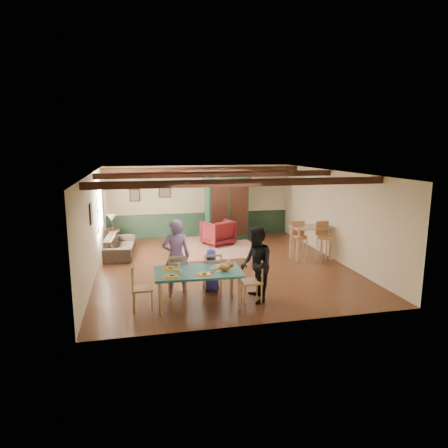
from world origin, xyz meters
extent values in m
plane|color=#472214|center=(0.00, 0.00, 0.00)|extent=(8.00, 8.00, 0.00)
cube|color=beige|center=(0.00, 4.00, 1.35)|extent=(7.00, 0.02, 2.70)
cube|color=beige|center=(-3.50, 0.00, 1.35)|extent=(0.02, 8.00, 2.70)
cube|color=beige|center=(3.50, 0.00, 1.35)|extent=(0.02, 8.00, 2.70)
cube|color=silver|center=(0.00, 0.00, 2.70)|extent=(7.00, 8.00, 0.02)
cube|color=#1C3324|center=(0.00, 3.98, 0.45)|extent=(6.95, 0.03, 0.90)
cube|color=black|center=(0.00, -2.30, 2.61)|extent=(6.95, 0.16, 0.16)
cube|color=black|center=(0.00, 0.40, 2.61)|extent=(6.95, 0.16, 0.16)
cube|color=black|center=(0.00, 3.00, 2.61)|extent=(6.95, 0.16, 0.16)
imported|color=#8563AB|center=(-1.50, -1.96, 0.89)|extent=(0.66, 0.45, 1.78)
imported|color=black|center=(0.17, -2.84, 0.85)|extent=(0.67, 0.85, 1.70)
imported|color=#2A33AA|center=(-0.67, -1.99, 0.52)|extent=(0.52, 0.35, 1.04)
cube|color=beige|center=(0.20, 2.22, 0.01)|extent=(2.86, 3.38, 0.01)
cube|color=#143221|center=(0.87, 3.15, 1.17)|extent=(1.72, 0.85, 2.34)
imported|color=#4A0E16|center=(0.40, 2.47, 0.44)|extent=(1.24, 1.26, 0.87)
imported|color=#342A20|center=(-2.92, 1.84, 0.31)|extent=(0.97, 2.17, 0.62)
camera|label=1|loc=(-2.35, -10.94, 3.42)|focal=32.00mm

